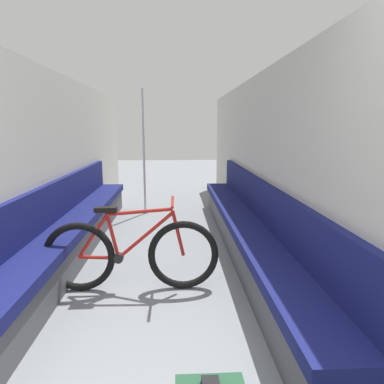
{
  "coord_description": "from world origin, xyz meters",
  "views": [
    {
      "loc": [
        0.19,
        -0.73,
        1.5
      ],
      "look_at": [
        0.38,
        3.0,
        0.78
      ],
      "focal_mm": 32.0,
      "sensor_mm": 36.0,
      "label": 1
    }
  ],
  "objects": [
    {
      "name": "bench_seat_row_right",
      "position": [
        1.04,
        3.09,
        0.3
      ],
      "size": [
        0.44,
        5.05,
        0.89
      ],
      "color": "#4C4C51",
      "rests_on": "ground"
    },
    {
      "name": "wall_right",
      "position": [
        1.28,
        3.1,
        1.07
      ],
      "size": [
        0.1,
        9.4,
        2.15
      ],
      "primitive_type": "cube",
      "color": "beige",
      "rests_on": "ground"
    },
    {
      "name": "bicycle",
      "position": [
        -0.22,
        2.27,
        0.35
      ],
      "size": [
        1.61,
        0.46,
        0.85
      ],
      "rotation": [
        0.0,
        0.0,
        -0.02
      ],
      "color": "black",
      "rests_on": "ground"
    },
    {
      "name": "grab_pole_near",
      "position": [
        -0.34,
        5.14,
        1.04
      ],
      "size": [
        0.08,
        0.08,
        2.13
      ],
      "color": "gray",
      "rests_on": "ground"
    },
    {
      "name": "bench_seat_row_left",
      "position": [
        -1.04,
        3.09,
        0.3
      ],
      "size": [
        0.44,
        5.05,
        0.89
      ],
      "color": "#4C4C51",
      "rests_on": "ground"
    },
    {
      "name": "wall_left",
      "position": [
        -1.28,
        3.1,
        1.07
      ],
      "size": [
        0.1,
        9.4,
        2.15
      ],
      "primitive_type": "cube",
      "color": "beige",
      "rests_on": "ground"
    }
  ]
}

